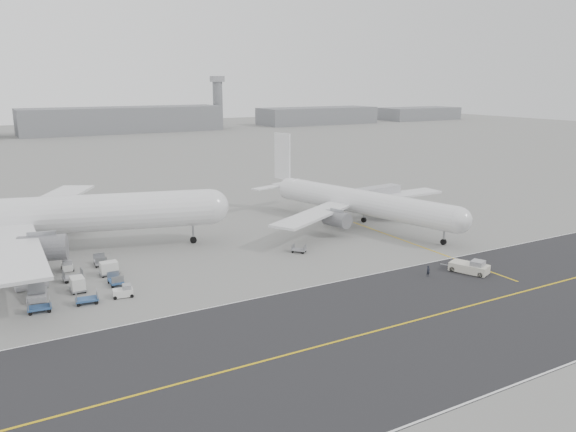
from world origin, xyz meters
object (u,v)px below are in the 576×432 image
ground_crew_a (428,271)px  jet_bridge (371,196)px  airliner_a (34,216)px  pushback_tug (470,267)px  airliner_b (356,201)px  control_tower (218,101)px

ground_crew_a → jet_bridge: bearing=64.1°
airliner_a → ground_crew_a: airliner_a is taller
pushback_tug → ground_crew_a: pushback_tug is taller
airliner_b → jet_bridge: size_ratio=2.82×
airliner_b → ground_crew_a: 31.52m
control_tower → airliner_a: (-128.51, -231.62, -9.83)m
control_tower → ground_crew_a: size_ratio=18.67×
airliner_b → ground_crew_a: (-8.81, -29.99, -4.05)m
airliner_a → airliner_b: bearing=-85.1°
airliner_b → ground_crew_a: size_ratio=28.68×
pushback_tug → ground_crew_a: 6.91m
pushback_tug → jet_bridge: size_ratio=0.43×
jet_bridge → ground_crew_a: bearing=-121.6°
airliner_a → ground_crew_a: size_ratio=37.87×
airliner_a → control_tower: bearing=-14.0°
control_tower → jet_bridge: size_ratio=1.83×
jet_bridge → airliner_a: bearing=168.0°
control_tower → airliner_b: control_tower is taller
airliner_a → airliner_b: airliner_a is taller
control_tower → airliner_b: size_ratio=0.65×
control_tower → pushback_tug: 283.77m
control_tower → pushback_tug: size_ratio=4.31×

